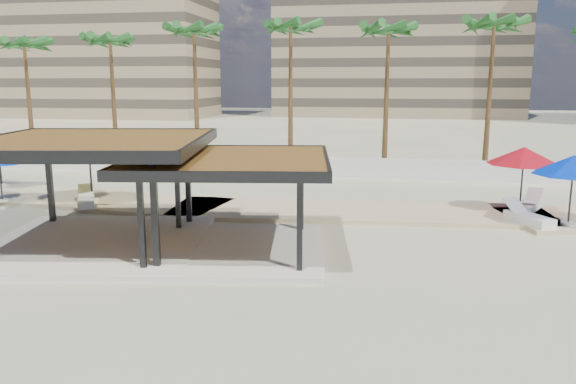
% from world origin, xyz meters
% --- Properties ---
extents(ground, '(200.00, 200.00, 0.00)m').
position_xyz_m(ground, '(0.00, 0.00, 0.00)').
color(ground, '#CDB888').
rests_on(ground, ground).
extents(promenade, '(44.45, 7.97, 0.24)m').
position_xyz_m(promenade, '(2.00, 7.67, 0.06)').
color(promenade, '#C6B284').
rests_on(promenade, ground).
extents(boundary_wall, '(56.00, 0.30, 1.20)m').
position_xyz_m(boundary_wall, '(0.00, 16.00, 0.60)').
color(boundary_wall, silver).
rests_on(boundary_wall, ground).
extents(building_west, '(34.00, 16.00, 32.40)m').
position_xyz_m(building_west, '(-42.00, 68.00, 15.27)').
color(building_west, '#937F60').
rests_on(building_west, ground).
extents(building_mid, '(38.00, 16.00, 30.40)m').
position_xyz_m(building_mid, '(4.00, 78.00, 14.27)').
color(building_mid, '#847259').
rests_on(building_mid, ground).
extents(pavilion_central, '(7.20, 7.20, 3.23)m').
position_xyz_m(pavilion_central, '(-1.81, 0.77, 1.92)').
color(pavilion_central, beige).
rests_on(pavilion_central, ground).
extents(pavilion_west, '(8.58, 8.58, 3.76)m').
position_xyz_m(pavilion_west, '(-6.53, 0.58, 2.25)').
color(pavilion_west, beige).
rests_on(pavilion_west, ground).
extents(umbrella_b, '(4.25, 4.25, 2.96)m').
position_xyz_m(umbrella_b, '(-10.04, 6.50, 2.73)').
color(umbrella_b, beige).
rests_on(umbrella_b, promenade).
extents(umbrella_c, '(3.81, 3.81, 2.71)m').
position_xyz_m(umbrella_c, '(8.86, 8.21, 2.51)').
color(umbrella_c, beige).
rests_on(umbrella_c, promenade).
extents(umbrella_d, '(3.03, 3.03, 2.70)m').
position_xyz_m(umbrella_d, '(10.10, 5.80, 2.50)').
color(umbrella_d, beige).
rests_on(umbrella_d, promenade).
extents(lounger_a, '(1.60, 2.14, 0.79)m').
position_xyz_m(lounger_a, '(-9.97, 5.84, 0.37)').
color(lounger_a, white).
rests_on(lounger_a, promenade).
extents(lounger_b, '(1.56, 2.19, 0.80)m').
position_xyz_m(lounger_b, '(9.26, 8.33, 0.37)').
color(lounger_b, white).
rests_on(lounger_b, promenade).
extents(lounger_c, '(1.72, 2.24, 0.83)m').
position_xyz_m(lounger_c, '(8.67, 5.84, 0.38)').
color(lounger_c, white).
rests_on(lounger_c, promenade).
extents(palm_a, '(3.00, 3.00, 8.85)m').
position_xyz_m(palm_a, '(-21.00, 18.30, 7.71)').
color(palm_a, brown).
rests_on(palm_a, ground).
extents(palm_b, '(3.00, 3.00, 9.03)m').
position_xyz_m(palm_b, '(-15.00, 18.70, 7.88)').
color(palm_b, brown).
rests_on(palm_b, ground).
extents(palm_c, '(3.00, 3.00, 9.54)m').
position_xyz_m(palm_c, '(-9.00, 18.10, 8.36)').
color(palm_c, brown).
rests_on(palm_c, ground).
extents(palm_d, '(3.00, 3.00, 9.70)m').
position_xyz_m(palm_d, '(-3.00, 18.90, 8.51)').
color(palm_d, brown).
rests_on(palm_d, ground).
extents(palm_e, '(3.00, 3.00, 9.40)m').
position_xyz_m(palm_e, '(3.00, 18.40, 8.23)').
color(palm_e, brown).
rests_on(palm_e, ground).
extents(palm_f, '(3.00, 3.00, 9.63)m').
position_xyz_m(palm_f, '(9.00, 18.60, 8.45)').
color(palm_f, brown).
rests_on(palm_f, ground).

